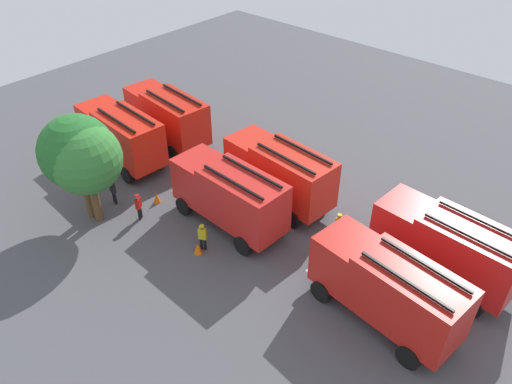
# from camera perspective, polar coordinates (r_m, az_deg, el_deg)

# --- Properties ---
(ground_plane) EXTENTS (56.97, 56.97, 0.00)m
(ground_plane) POSITION_cam_1_polar(r_m,az_deg,el_deg) (29.51, -0.00, -2.19)
(ground_plane) COLOR #4C4C51
(fire_truck_0) EXTENTS (7.33, 3.10, 3.88)m
(fire_truck_0) POSITION_cam_1_polar(r_m,az_deg,el_deg) (25.77, 21.03, -5.67)
(fire_truck_0) COLOR red
(fire_truck_0) RESTS_ON ground
(fire_truck_1) EXTENTS (7.37, 3.21, 3.88)m
(fire_truck_1) POSITION_cam_1_polar(r_m,az_deg,el_deg) (29.13, 2.72, 2.43)
(fire_truck_1) COLOR red
(fire_truck_1) RESTS_ON ground
(fire_truck_2) EXTENTS (7.40, 3.32, 3.88)m
(fire_truck_2) POSITION_cam_1_polar(r_m,az_deg,el_deg) (35.74, -10.20, 8.74)
(fire_truck_2) COLOR red
(fire_truck_2) RESTS_ON ground
(fire_truck_3) EXTENTS (7.43, 3.41, 3.88)m
(fire_truck_3) POSITION_cam_1_polar(r_m,az_deg,el_deg) (22.91, 14.86, -10.41)
(fire_truck_3) COLOR red
(fire_truck_3) RESTS_ON ground
(fire_truck_4) EXTENTS (7.28, 2.97, 3.88)m
(fire_truck_4) POSITION_cam_1_polar(r_m,az_deg,el_deg) (27.29, -3.10, -0.22)
(fire_truck_4) COLOR red
(fire_truck_4) RESTS_ON ground
(fire_truck_5) EXTENTS (7.36, 3.18, 3.88)m
(fire_truck_5) POSITION_cam_1_polar(r_m,az_deg,el_deg) (34.00, -15.28, 6.47)
(fire_truck_5) COLOR red
(fire_truck_5) RESTS_ON ground
(firefighter_0) EXTENTS (0.43, 0.48, 1.67)m
(firefighter_0) POSITION_cam_1_polar(r_m,az_deg,el_deg) (29.20, -13.34, -1.51)
(firefighter_0) COLOR black
(firefighter_0) RESTS_ON ground
(firefighter_2) EXTENTS (0.48, 0.42, 1.63)m
(firefighter_2) POSITION_cam_1_polar(r_m,az_deg,el_deg) (26.57, -6.16, -5.07)
(firefighter_2) COLOR black
(firefighter_2) RESTS_ON ground
(firefighter_3) EXTENTS (0.46, 0.32, 1.76)m
(firefighter_3) POSITION_cam_1_polar(r_m,az_deg,el_deg) (30.75, -16.12, 0.26)
(firefighter_3) COLOR black
(firefighter_3) RESTS_ON ground
(firefighter_4) EXTENTS (0.27, 0.43, 1.62)m
(firefighter_4) POSITION_cam_1_polar(r_m,az_deg,el_deg) (27.50, 9.46, -3.75)
(firefighter_4) COLOR black
(firefighter_4) RESTS_ON ground
(tree_0) EXTENTS (3.96, 3.96, 6.14)m
(tree_0) POSITION_cam_1_polar(r_m,az_deg,el_deg) (28.04, -19.02, 3.61)
(tree_0) COLOR brown
(tree_0) RESTS_ON ground
(tree_1) EXTENTS (4.14, 4.14, 6.41)m
(tree_1) POSITION_cam_1_polar(r_m,az_deg,el_deg) (28.40, -19.85, 4.30)
(tree_1) COLOR brown
(tree_1) RESTS_ON ground
(traffic_cone_0) EXTENTS (0.47, 0.47, 0.67)m
(traffic_cone_0) POSITION_cam_1_polar(r_m,az_deg,el_deg) (26.75, -6.68, -6.43)
(traffic_cone_0) COLOR #F2600C
(traffic_cone_0) RESTS_ON ground
(traffic_cone_1) EXTENTS (0.45, 0.45, 0.64)m
(traffic_cone_1) POSITION_cam_1_polar(r_m,az_deg,el_deg) (30.58, -11.32, -0.69)
(traffic_cone_1) COLOR #F2600C
(traffic_cone_1) RESTS_ON ground
(traffic_cone_2) EXTENTS (0.46, 0.46, 0.66)m
(traffic_cone_2) POSITION_cam_1_polar(r_m,az_deg,el_deg) (32.45, 1.74, 2.52)
(traffic_cone_2) COLOR #F2600C
(traffic_cone_2) RESTS_ON ground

